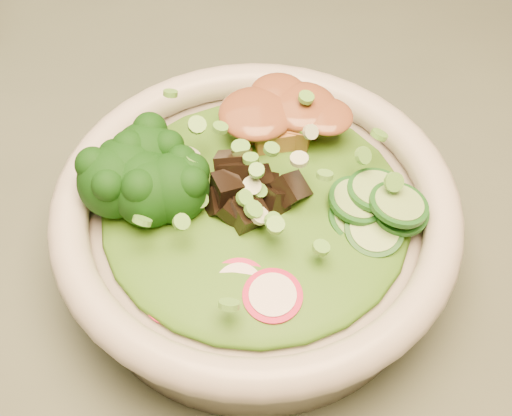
{
  "coord_description": "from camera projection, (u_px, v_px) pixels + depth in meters",
  "views": [
    {
      "loc": [
        -0.0,
        -0.37,
        1.2
      ],
      "look_at": [
        0.01,
        -0.07,
        0.81
      ],
      "focal_mm": 50.0,
      "sensor_mm": 36.0,
      "label": 1
    }
  ],
  "objects": [
    {
      "name": "salad_bowl",
      "position": [
        256.0,
        226.0,
        0.5
      ],
      "size": [
        0.28,
        0.28,
        0.08
      ],
      "rotation": [
        0.0,
        0.0,
        -0.11
      ],
      "color": "beige",
      "rests_on": "dining_table"
    },
    {
      "name": "mushroom_heap",
      "position": [
        260.0,
        179.0,
        0.48
      ],
      "size": [
        0.08,
        0.08,
        0.04
      ],
      "primitive_type": null,
      "rotation": [
        0.0,
        0.0,
        -0.11
      ],
      "color": "black",
      "rests_on": "salad_bowl"
    },
    {
      "name": "lettuce_bed",
      "position": [
        256.0,
        207.0,
        0.49
      ],
      "size": [
        0.21,
        0.21,
        0.03
      ],
      "primitive_type": "ellipsoid",
      "color": "#2A6816",
      "rests_on": "salad_bowl"
    },
    {
      "name": "dining_table",
      "position": [
        246.0,
        267.0,
        0.67
      ],
      "size": [
        1.2,
        0.8,
        0.75
      ],
      "color": "black",
      "rests_on": "ground"
    },
    {
      "name": "cucumber_slices",
      "position": [
        357.0,
        213.0,
        0.47
      ],
      "size": [
        0.08,
        0.08,
        0.04
      ],
      "primitive_type": null,
      "rotation": [
        0.0,
        0.0,
        -0.11
      ],
      "color": "#95C56D",
      "rests_on": "salad_bowl"
    },
    {
      "name": "scallion_garnish",
      "position": [
        256.0,
        184.0,
        0.47
      ],
      "size": [
        0.2,
        0.2,
        0.03
      ],
      "primitive_type": null,
      "color": "#60AE3D",
      "rests_on": "salad_bowl"
    },
    {
      "name": "tofu_cubes",
      "position": [
        276.0,
        126.0,
        0.52
      ],
      "size": [
        0.1,
        0.07,
        0.04
      ],
      "primitive_type": null,
      "rotation": [
        0.0,
        0.0,
        -0.11
      ],
      "color": "#AA7038",
      "rests_on": "salad_bowl"
    },
    {
      "name": "radish_slices",
      "position": [
        239.0,
        290.0,
        0.44
      ],
      "size": [
        0.12,
        0.05,
        0.02
      ],
      "primitive_type": null,
      "rotation": [
        0.0,
        0.0,
        -0.11
      ],
      "color": "#B80E39",
      "rests_on": "salad_bowl"
    },
    {
      "name": "broccoli_florets",
      "position": [
        161.0,
        179.0,
        0.48
      ],
      "size": [
        0.09,
        0.08,
        0.05
      ],
      "primitive_type": null,
      "rotation": [
        0.0,
        0.0,
        -0.11
      ],
      "color": "black",
      "rests_on": "salad_bowl"
    },
    {
      "name": "peanut_sauce",
      "position": [
        277.0,
        113.0,
        0.51
      ],
      "size": [
        0.07,
        0.06,
        0.02
      ],
      "primitive_type": "ellipsoid",
      "color": "brown",
      "rests_on": "tofu_cubes"
    }
  ]
}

